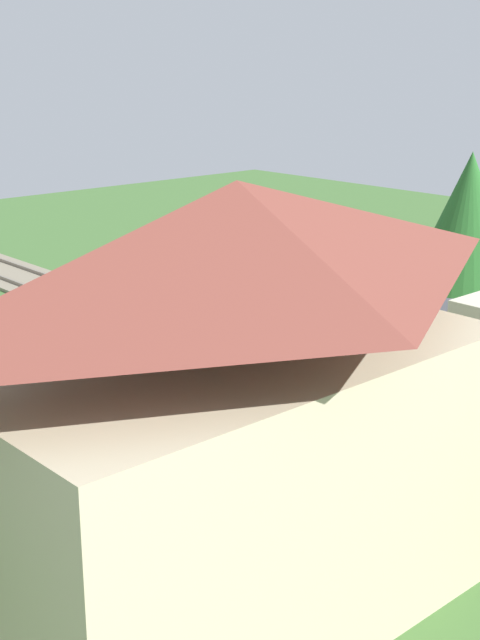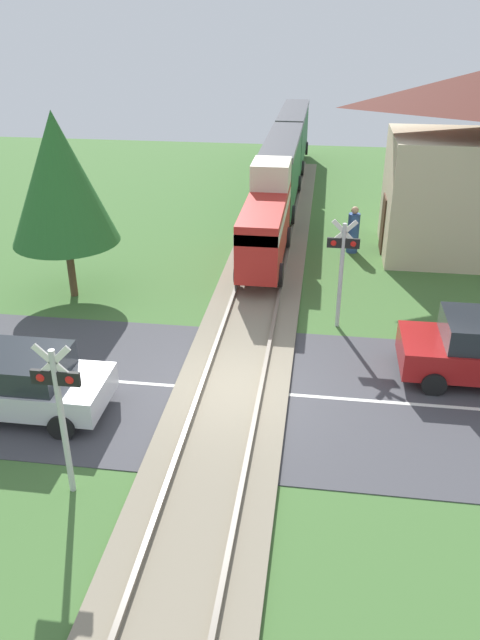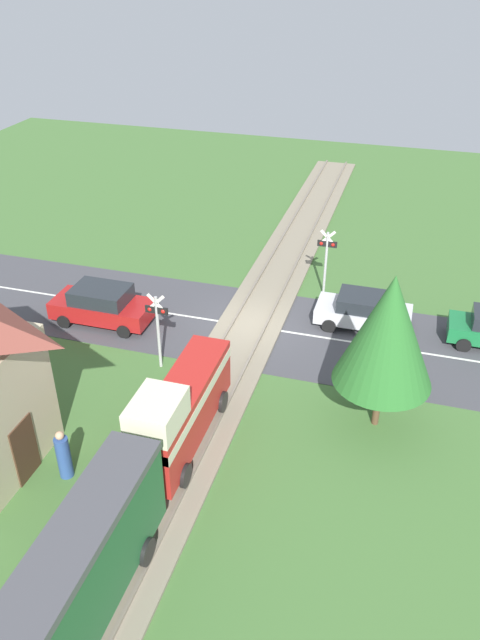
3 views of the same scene
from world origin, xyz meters
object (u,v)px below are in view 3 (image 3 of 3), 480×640
Objects in this scene: crossing_signal_west_approach at (326,254)px; crossing_signal_east_approach at (157,321)px; car_far_side at (102,305)px; pedestrian_by_station at (64,456)px; car_near_crossing at (364,310)px.

crossing_signal_east_approach is (5.11, 7.70, 0.00)m from crossing_signal_west_approach.
crossing_signal_east_approach reaches higher than car_far_side.
crossing_signal_east_approach is 6.42m from pedestrian_by_station.
crossing_signal_east_approach is at bearing 36.19° from car_near_crossing.
crossing_signal_east_approach is 1.84× the size of pedestrian_by_station.
crossing_signal_west_approach is at bearing -123.58° from crossing_signal_east_approach.
crossing_signal_west_approach is (-8.82, -5.29, 1.21)m from car_far_side.
crossing_signal_west_approach is at bearing -112.09° from pedestrian_by_station.
car_far_side is 10.35m from crossing_signal_west_approach.
car_far_side is at bearing -70.09° from pedestrian_by_station.
crossing_signal_east_approach is at bearing 146.96° from car_far_side.
car_near_crossing is at bearing -143.81° from crossing_signal_east_approach.
car_far_side is (10.94, 2.88, 0.08)m from car_near_crossing.
car_far_side is at bearing 14.75° from car_near_crossing.
car_near_crossing is at bearing -123.98° from pedestrian_by_station.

